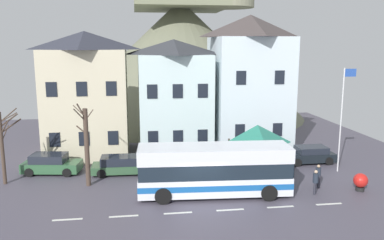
{
  "coord_description": "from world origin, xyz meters",
  "views": [
    {
      "loc": [
        -3.68,
        -21.81,
        9.27
      ],
      "look_at": [
        0.07,
        4.39,
        4.26
      ],
      "focal_mm": 37.17,
      "sensor_mm": 36.0,
      "label": 1
    }
  ],
  "objects": [
    {
      "name": "bare_tree_00",
      "position": [
        -6.96,
        4.25,
        2.74
      ],
      "size": [
        1.39,
        1.47,
        5.62
      ],
      "color": "#47382D",
      "rests_on": "ground_plane"
    },
    {
      "name": "public_bench",
      "position": [
        4.63,
        6.47,
        0.47
      ],
      "size": [
        1.46,
        0.48,
        0.87
      ],
      "color": "brown",
      "rests_on": "ground_plane"
    },
    {
      "name": "parked_car_00",
      "position": [
        9.95,
        7.15,
        0.65
      ],
      "size": [
        3.97,
        1.95,
        1.32
      ],
      "rotation": [
        0.0,
        0.0,
        3.15
      ],
      "color": "black",
      "rests_on": "ground_plane"
    },
    {
      "name": "pedestrian_02",
      "position": [
        6.84,
        3.46,
        0.92
      ],
      "size": [
        0.35,
        0.35,
        1.57
      ],
      "color": "black",
      "rests_on": "ground_plane"
    },
    {
      "name": "harbour_buoy",
      "position": [
        10.52,
        0.76,
        0.66
      ],
      "size": [
        0.91,
        0.91,
        1.16
      ],
      "color": "black",
      "rests_on": "ground_plane"
    },
    {
      "name": "bus_shelter",
      "position": [
        4.78,
        4.65,
        3.05
      ],
      "size": [
        3.6,
        3.6,
        3.74
      ],
      "color": "#473D33",
      "rests_on": "ground_plane"
    },
    {
      "name": "pedestrian_01",
      "position": [
        7.36,
        0.6,
        0.94
      ],
      "size": [
        0.35,
        0.35,
        1.59
      ],
      "color": "#2D2D38",
      "rests_on": "ground_plane"
    },
    {
      "name": "hilltop_castle",
      "position": [
        2.39,
        30.48,
        8.21
      ],
      "size": [
        32.18,
        32.18,
        21.64
      ],
      "color": "#6E7159",
      "rests_on": "ground_plane"
    },
    {
      "name": "pedestrian_00",
      "position": [
        8.09,
        1.76,
        0.84
      ],
      "size": [
        0.34,
        0.37,
        1.55
      ],
      "color": "#2D2D38",
      "rests_on": "ground_plane"
    },
    {
      "name": "townhouse_02",
      "position": [
        6.28,
        12.18,
        5.91
      ],
      "size": [
        6.4,
        6.42,
        11.83
      ],
      "color": "silver",
      "rests_on": "ground_plane"
    },
    {
      "name": "flagpole",
      "position": [
        11.17,
        4.76,
        4.41
      ],
      "size": [
        0.95,
        0.1,
        7.67
      ],
      "color": "silver",
      "rests_on": "ground_plane"
    },
    {
      "name": "townhouse_00",
      "position": [
        -7.7,
        12.12,
        5.2
      ],
      "size": [
        6.6,
        6.31,
        10.39
      ],
      "color": "beige",
      "rests_on": "ground_plane"
    },
    {
      "name": "bare_tree_01",
      "position": [
        -12.52,
        5.45,
        2.74
      ],
      "size": [
        1.32,
        1.3,
        5.16
      ],
      "color": "#47382D",
      "rests_on": "ground_plane"
    },
    {
      "name": "parked_car_01",
      "position": [
        -4.82,
        6.46,
        0.65
      ],
      "size": [
        4.43,
        1.95,
        1.32
      ],
      "rotation": [
        0.0,
        0.0,
        -0.03
      ],
      "color": "#325637",
      "rests_on": "ground_plane"
    },
    {
      "name": "transit_bus",
      "position": [
        1.04,
        1.39,
        1.59
      ],
      "size": [
        9.56,
        3.17,
        3.16
      ],
      "rotation": [
        0.0,
        0.0,
        -0.06
      ],
      "color": "white",
      "rests_on": "ground_plane"
    },
    {
      "name": "ground_plane",
      "position": [
        0.0,
        -0.0,
        -0.03
      ],
      "size": [
        40.0,
        60.0,
        0.07
      ],
      "color": "#4C4755"
    },
    {
      "name": "townhouse_01",
      "position": [
        -0.4,
        11.98,
        4.87
      ],
      "size": [
        5.98,
        6.02,
        9.74
      ],
      "color": "silver",
      "rests_on": "ground_plane"
    },
    {
      "name": "parked_car_02",
      "position": [
        -9.94,
        7.34,
        0.7
      ],
      "size": [
        4.32,
        2.39,
        1.44
      ],
      "rotation": [
        0.0,
        0.0,
        -0.15
      ],
      "color": "#2E5937",
      "rests_on": "ground_plane"
    }
  ]
}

